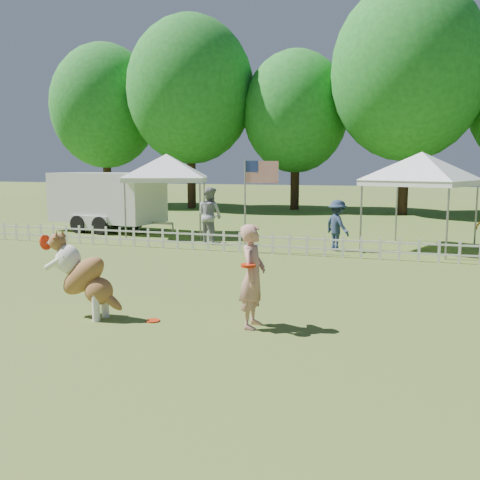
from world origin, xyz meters
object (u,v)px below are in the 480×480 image
Objects in this scene: canopy_tent_right at (420,202)px; cargo_trailer at (107,201)px; dog at (85,276)px; flag_pole at (245,206)px; frisbee_on_turf at (153,321)px; canopy_tent_left at (167,196)px; spectator_a at (210,215)px; spectator_b at (337,225)px; handler at (253,276)px.

canopy_tent_right is 0.55× the size of cargo_trailer.
flag_pole is (0.48, 7.34, 0.65)m from dog.
canopy_tent_right is at bearing 66.15° from frisbee_on_turf.
canopy_tent_left reaches higher than dog.
canopy_tent_right is (5.32, 9.53, 0.73)m from dog.
frisbee_on_turf is 8.90m from spectator_a.
canopy_tent_right reaches higher than spectator_b.
spectator_b is (0.20, 8.08, -0.06)m from handler.
canopy_tent_right is 1.05× the size of flag_pole.
frisbee_on_turf is 11.19m from canopy_tent_left.
flag_pole is at bearing 95.51° from frisbee_on_turf.
canopy_tent_left is at bearing -10.59° from spectator_a.
cargo_trailer is at bearing 125.02° from frisbee_on_turf.
canopy_tent_right is 5.32m from flag_pole.
cargo_trailer is at bearing -163.69° from canopy_tent_right.
spectator_a reaches higher than frisbee_on_turf.
dog is 8.97m from spectator_b.
spectator_b is at bearing -34.33° from canopy_tent_left.
canopy_tent_left is 0.55× the size of cargo_trailer.
frisbee_on_turf is at bearing 9.85° from dog.
dog is 0.49× the size of canopy_tent_right.
handler is at bearing -83.60° from canopy_tent_right.
spectator_a is at bearing 24.29° from handler.
canopy_tent_left reaches higher than flag_pole.
canopy_tent_left is 2.80m from spectator_a.
handler is 1.07× the size of spectator_b.
frisbee_on_turf is 0.08× the size of canopy_tent_right.
dog is 8.76m from spectator_a.
flag_pole is 1.79× the size of spectator_b.
flag_pole is at bearing 89.24° from dog.
spectator_b is (1.85, 8.30, 0.75)m from frisbee_on_turf.
cargo_trailer reaches higher than handler.
frisbee_on_turf is 0.15× the size of spectator_b.
frisbee_on_turf is at bearing 96.36° from handler.
dog is at bearing -90.26° from canopy_tent_left.
handler reaches higher than dog.
handler is 13.63m from cargo_trailer.
canopy_tent_right is at bearing -108.65° from spectator_b.
cargo_trailer reaches higher than spectator_b.
dog reaches higher than frisbee_on_turf.
spectator_b is (6.44, -1.80, -0.68)m from canopy_tent_left.
spectator_b reaches higher than frisbee_on_turf.
canopy_tent_left reaches higher than cargo_trailer.
canopy_tent_right is at bearing 63.78° from dog.
frisbee_on_turf is (-1.64, -0.22, -0.81)m from handler.
flag_pole is (6.64, -3.27, 0.21)m from cargo_trailer.
handler is 11.70m from canopy_tent_left.
dog is 0.77× the size of spectator_a.
dog is 0.27× the size of cargo_trailer.
flag_pole is 2.83m from spectator_b.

